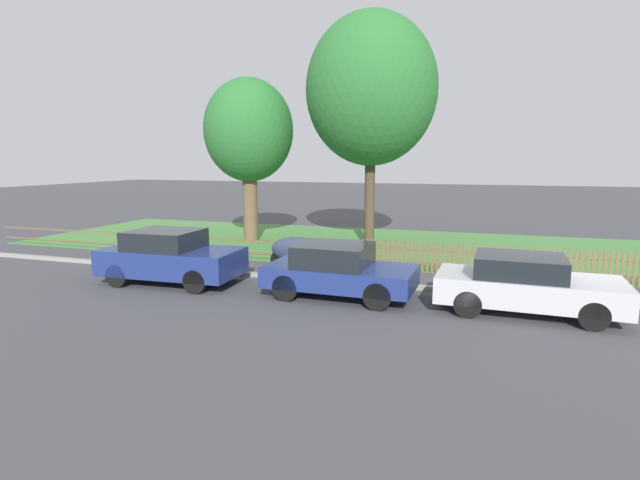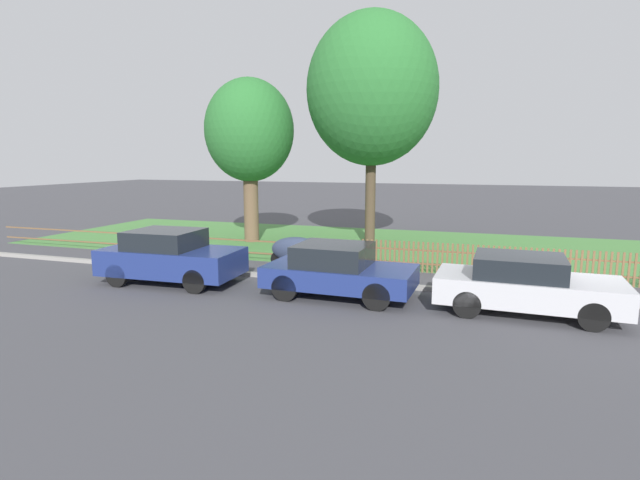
% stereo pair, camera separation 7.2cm
% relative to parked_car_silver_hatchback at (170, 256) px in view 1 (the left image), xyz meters
% --- Properties ---
extents(ground_plane, '(120.00, 120.00, 0.00)m').
position_rel_parked_car_silver_hatchback_xyz_m(ground_plane, '(10.53, 1.35, -0.77)').
color(ground_plane, '#424247').
extents(kerb_stone, '(42.28, 0.20, 0.12)m').
position_rel_parked_car_silver_hatchback_xyz_m(kerb_stone, '(10.53, 1.45, -0.71)').
color(kerb_stone, gray).
rests_on(kerb_stone, ground).
extents(grass_strip, '(42.28, 9.20, 0.01)m').
position_rel_parked_car_silver_hatchback_xyz_m(grass_strip, '(10.53, 8.20, -0.76)').
color(grass_strip, '#477F3D').
rests_on(grass_strip, ground).
extents(park_fence, '(42.28, 0.05, 0.96)m').
position_rel_parked_car_silver_hatchback_xyz_m(park_fence, '(10.53, 3.61, -0.29)').
color(park_fence, brown).
rests_on(park_fence, ground).
extents(parked_car_silver_hatchback, '(3.95, 1.99, 1.51)m').
position_rel_parked_car_silver_hatchback_xyz_m(parked_car_silver_hatchback, '(0.00, 0.00, 0.00)').
color(parked_car_silver_hatchback, navy).
rests_on(parked_car_silver_hatchback, ground).
extents(parked_car_black_saloon, '(3.80, 1.96, 1.35)m').
position_rel_parked_car_silver_hatchback_xyz_m(parked_car_black_saloon, '(4.91, 0.13, -0.07)').
color(parked_car_black_saloon, navy).
rests_on(parked_car_black_saloon, ground).
extents(parked_car_navy_estate, '(4.07, 1.92, 1.33)m').
position_rel_parked_car_silver_hatchback_xyz_m(parked_car_navy_estate, '(9.35, 0.11, -0.08)').
color(parked_car_navy_estate, '#BCBCC1').
rests_on(parked_car_navy_estate, ground).
extents(covered_motorcycle, '(1.93, 0.88, 1.04)m').
position_rel_parked_car_silver_hatchback_xyz_m(covered_motorcycle, '(2.84, 2.79, -0.13)').
color(covered_motorcycle, black).
rests_on(covered_motorcycle, ground).
extents(tree_nearest_kerb, '(3.70, 3.70, 6.80)m').
position_rel_parked_car_silver_hatchback_xyz_m(tree_nearest_kerb, '(-1.07, 7.32, 3.85)').
color(tree_nearest_kerb, brown).
rests_on(tree_nearest_kerb, ground).
extents(tree_behind_motorcycle, '(5.08, 5.08, 9.06)m').
position_rel_parked_car_silver_hatchback_xyz_m(tree_behind_motorcycle, '(4.00, 7.74, 5.36)').
color(tree_behind_motorcycle, '#473828').
rests_on(tree_behind_motorcycle, ground).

